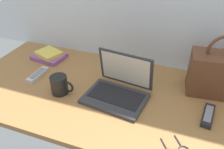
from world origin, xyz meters
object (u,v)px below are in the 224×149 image
Objects in this scene: remote_control_far at (208,115)px; handbag at (220,74)px; coffee_mug at (60,85)px; book_stack at (49,55)px; laptop at (119,88)px; remote_control_near at (38,74)px.

remote_control_far is 0.24m from handbag.
coffee_mug is 0.40m from book_stack.
laptop is at bearing -156.44° from handbag.
book_stack is at bearing 179.72° from handbag.
book_stack reaches higher than remote_control_far.
laptop is at bearing 178.34° from remote_control_far.
remote_control_far is (0.45, -0.01, -0.03)m from laptop.
remote_control_far is at bearing -97.42° from handbag.
laptop is 0.51m from remote_control_near.
laptop reaches higher than book_stack.
remote_control_far is at bearing -1.66° from laptop.
laptop is 2.03× the size of remote_control_far.
laptop is at bearing 16.12° from coffee_mug.
coffee_mug is at bearing -174.37° from remote_control_far.
laptop is 0.52m from handbag.
coffee_mug reaches higher than book_stack.
handbag reaches higher than book_stack.
handbag is 1.04m from book_stack.
remote_control_near is 0.49× the size of handbag.
coffee_mug is 0.79× the size of remote_control_far.
handbag reaches higher than laptop.
remote_control_near is 0.98× the size of remote_control_far.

